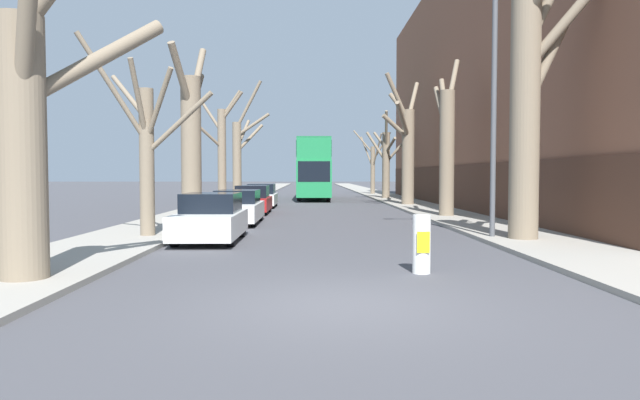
% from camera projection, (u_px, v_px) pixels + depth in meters
% --- Properties ---
extents(ground_plane, '(300.00, 300.00, 0.00)m').
position_uv_depth(ground_plane, '(343.00, 305.00, 8.63)').
color(ground_plane, '#424247').
extents(sidewalk_left, '(3.08, 120.00, 0.12)m').
position_uv_depth(sidewalk_left, '(256.00, 193.00, 58.47)').
color(sidewalk_left, gray).
rests_on(sidewalk_left, ground).
extents(sidewalk_right, '(3.08, 120.00, 0.12)m').
position_uv_depth(sidewalk_right, '(374.00, 193.00, 58.68)').
color(sidewalk_right, gray).
rests_on(sidewalk_right, ground).
extents(building_facade_right, '(10.08, 40.79, 14.67)m').
position_uv_depth(building_facade_right, '(534.00, 83.00, 33.28)').
color(building_facade_right, brown).
rests_on(building_facade_right, ground).
extents(street_tree_left_0, '(2.57, 3.47, 6.53)m').
position_uv_depth(street_tree_left_0, '(29.00, 125.00, 10.08)').
color(street_tree_left_0, '#7A6B56').
rests_on(street_tree_left_0, ground).
extents(street_tree_left_1, '(3.84, 3.25, 6.04)m').
position_uv_depth(street_tree_left_1, '(145.00, 147.00, 17.29)').
color(street_tree_left_1, '#7A6B56').
rests_on(street_tree_left_1, ground).
extents(street_tree_left_2, '(1.02, 4.71, 7.79)m').
position_uv_depth(street_tree_left_2, '(191.00, 138.00, 24.73)').
color(street_tree_left_2, '#7A6B56').
rests_on(street_tree_left_2, ground).
extents(street_tree_left_3, '(3.03, 2.42, 6.75)m').
position_uv_depth(street_tree_left_3, '(221.00, 152.00, 32.26)').
color(street_tree_left_3, '#7A6B56').
rests_on(street_tree_left_3, ground).
extents(street_tree_left_4, '(2.56, 2.60, 8.35)m').
position_uv_depth(street_tree_left_4, '(239.00, 155.00, 39.10)').
color(street_tree_left_4, '#7A6B56').
rests_on(street_tree_left_4, ground).
extents(street_tree_right_0, '(2.75, 2.88, 8.99)m').
position_uv_depth(street_tree_right_0, '(530.00, 103.00, 16.32)').
color(street_tree_right_0, '#7A6B56').
rests_on(street_tree_right_0, ground).
extents(street_tree_right_1, '(1.26, 2.16, 7.41)m').
position_uv_depth(street_tree_right_1, '(447.00, 146.00, 25.85)').
color(street_tree_right_1, '#7A6B56').
rests_on(street_tree_right_1, ground).
extents(street_tree_right_2, '(2.89, 4.81, 8.23)m').
position_uv_depth(street_tree_right_2, '(407.00, 147.00, 35.61)').
color(street_tree_right_2, '#7A6B56').
rests_on(street_tree_right_2, ground).
extents(street_tree_right_3, '(3.02, 3.56, 6.89)m').
position_uv_depth(street_tree_right_3, '(386.00, 161.00, 45.25)').
color(street_tree_right_3, '#7A6B56').
rests_on(street_tree_right_3, ground).
extents(street_tree_right_4, '(3.52, 2.92, 6.32)m').
position_uv_depth(street_tree_right_4, '(373.00, 165.00, 55.20)').
color(street_tree_right_4, '#7A6B56').
rests_on(street_tree_right_4, ground).
extents(double_decker_bus, '(2.52, 11.09, 4.65)m').
position_uv_depth(double_decker_bus, '(314.00, 166.00, 45.05)').
color(double_decker_bus, '#1E7F47').
rests_on(double_decker_bus, ground).
extents(parked_car_0, '(1.77, 4.02, 1.42)m').
position_uv_depth(parked_car_0, '(211.00, 219.00, 16.84)').
color(parked_car_0, silver).
rests_on(parked_car_0, ground).
extents(parked_car_1, '(1.84, 4.57, 1.35)m').
position_uv_depth(parked_car_1, '(237.00, 207.00, 22.95)').
color(parked_car_1, silver).
rests_on(parked_car_1, ground).
extents(parked_car_2, '(1.77, 4.13, 1.42)m').
position_uv_depth(parked_car_2, '(252.00, 200.00, 28.93)').
color(parked_car_2, maroon).
rests_on(parked_car_2, ground).
extents(parked_car_3, '(1.77, 3.94, 1.41)m').
position_uv_depth(parked_car_3, '(261.00, 196.00, 34.29)').
color(parked_car_3, silver).
rests_on(parked_car_3, ground).
extents(lamp_post, '(1.40, 0.20, 9.11)m').
position_uv_depth(lamp_post, '(491.00, 72.00, 16.90)').
color(lamp_post, '#4C4F54').
rests_on(lamp_post, ground).
extents(traffic_bollard, '(0.36, 0.37, 1.17)m').
position_uv_depth(traffic_bollard, '(422.00, 244.00, 11.38)').
color(traffic_bollard, white).
rests_on(traffic_bollard, ground).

